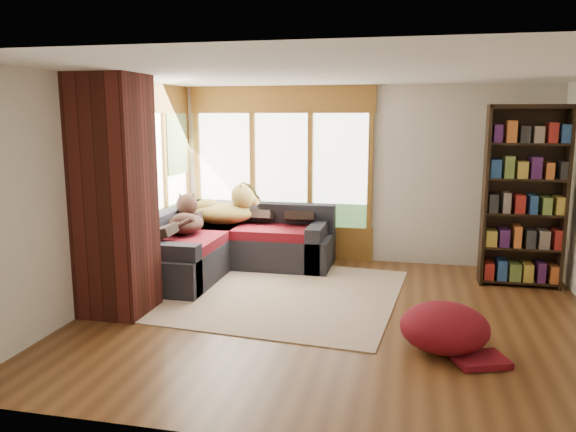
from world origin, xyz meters
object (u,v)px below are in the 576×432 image
at_px(area_rug, 245,290).
at_px(bookshelf, 524,197).
at_px(brick_chimney, 114,196).
at_px(pouf, 445,326).
at_px(dog_brindle, 186,220).
at_px(sectional_sofa, 218,246).
at_px(dog_tan, 227,209).

distance_m(area_rug, bookshelf, 3.71).
xyz_separation_m(brick_chimney, pouf, (3.49, -0.33, -1.06)).
height_order(pouf, dog_brindle, dog_brindle).
height_order(sectional_sofa, pouf, sectional_sofa).
bearing_deg(brick_chimney, dog_tan, 77.52).
bearing_deg(dog_brindle, area_rug, -136.92).
xyz_separation_m(bookshelf, pouf, (-1.05, -2.33, -0.92)).
xyz_separation_m(brick_chimney, dog_tan, (0.51, 2.28, -0.49)).
distance_m(area_rug, dog_brindle, 1.39).
bearing_deg(sectional_sofa, brick_chimney, -98.71).
bearing_deg(dog_brindle, dog_tan, -45.63).
distance_m(pouf, dog_brindle, 3.91).
xyz_separation_m(brick_chimney, bookshelf, (4.54, 2.00, -0.15)).
relative_size(sectional_sofa, area_rug, 0.59).
bearing_deg(sectional_sofa, dog_brindle, -122.22).
bearing_deg(pouf, area_rug, 150.04).
relative_size(bookshelf, dog_brindle, 2.60).
xyz_separation_m(bookshelf, dog_brindle, (-4.40, -0.38, -0.40)).
height_order(sectional_sofa, dog_brindle, dog_brindle).
bearing_deg(pouf, bookshelf, 65.75).
bearing_deg(bookshelf, dog_brindle, -175.04).
bearing_deg(brick_chimney, area_rug, 41.63).
bearing_deg(dog_brindle, pouf, -136.67).
distance_m(sectional_sofa, bookshelf, 4.18).
xyz_separation_m(pouf, dog_tan, (-2.99, 2.61, 0.57)).
height_order(area_rug, bookshelf, bookshelf).
relative_size(area_rug, dog_brindle, 4.21).
height_order(bookshelf, pouf, bookshelf).
xyz_separation_m(sectional_sofa, dog_tan, (0.06, 0.24, 0.51)).
bearing_deg(dog_tan, dog_brindle, -127.69).
distance_m(bookshelf, pouf, 2.71).
bearing_deg(dog_brindle, sectional_sofa, -52.40).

